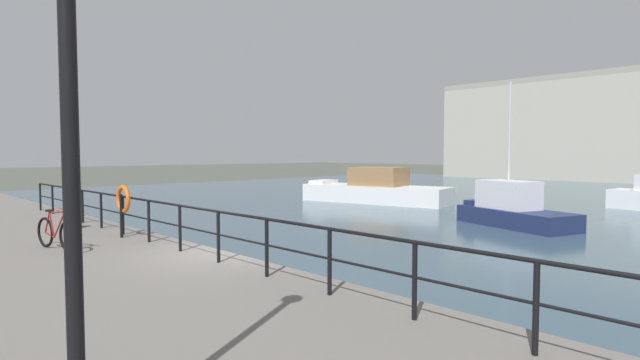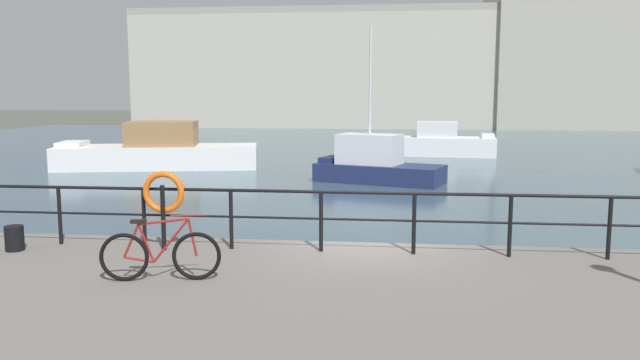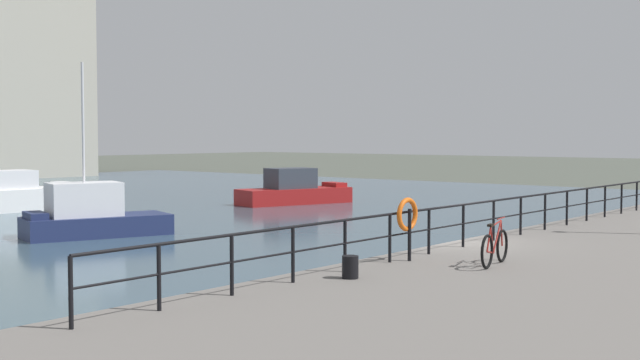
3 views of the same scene
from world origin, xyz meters
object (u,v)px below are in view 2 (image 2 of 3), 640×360
(parked_bicycle, at_px, (160,255))
(mooring_bollard, at_px, (14,238))
(moored_cabin_cruiser, at_px, (158,151))
(moored_small_launch, at_px, (375,164))
(life_ring_stand, at_px, (164,195))
(moored_white_yacht, at_px, (443,143))
(harbor_building, at_px, (444,65))

(parked_bicycle, xyz_separation_m, mooring_bollard, (-3.19, 1.42, -0.17))
(moored_cabin_cruiser, distance_m, parked_bicycle, 23.50)
(moored_small_launch, bearing_deg, life_ring_stand, 97.86)
(parked_bicycle, bearing_deg, moored_white_yacht, 67.71)
(parked_bicycle, bearing_deg, harbor_building, 71.84)
(harbor_building, height_order, mooring_bollard, harbor_building)
(mooring_bollard, distance_m, life_ring_stand, 2.73)
(harbor_building, distance_m, mooring_bollard, 63.92)
(moored_cabin_cruiser, xyz_separation_m, parked_bicycle, (8.41, -21.93, 0.58))
(parked_bicycle, bearing_deg, moored_small_launch, 71.56)
(moored_small_launch, xyz_separation_m, life_ring_stand, (-3.28, -16.33, 1.25))
(life_ring_stand, bearing_deg, moored_small_launch, 78.65)
(moored_white_yacht, xyz_separation_m, life_ring_stand, (-7.11, -28.16, 1.23))
(harbor_building, xyz_separation_m, moored_small_launch, (-6.44, -45.76, -6.07))
(moored_white_yacht, height_order, parked_bicycle, moored_white_yacht)
(harbor_building, xyz_separation_m, parked_bicycle, (-9.12, -63.90, -5.41))
(mooring_bollard, bearing_deg, moored_small_launch, 70.66)
(harbor_building, distance_m, moored_cabin_cruiser, 45.87)
(harbor_building, relative_size, life_ring_stand, 40.10)
(moored_cabin_cruiser, bearing_deg, moored_white_yacht, -163.42)
(parked_bicycle, height_order, mooring_bollard, parked_bicycle)
(harbor_building, xyz_separation_m, moored_white_yacht, (-2.61, -33.93, -6.05))
(moored_white_yacht, bearing_deg, moored_cabin_cruiser, -146.27)
(life_ring_stand, bearing_deg, harbor_building, 81.11)
(moored_white_yacht, xyz_separation_m, parked_bicycle, (-6.51, -29.97, 0.65))
(parked_bicycle, bearing_deg, mooring_bollard, 145.94)
(mooring_bollard, bearing_deg, harbor_building, 78.86)
(mooring_bollard, bearing_deg, parked_bicycle, -24.02)
(life_ring_stand, bearing_deg, moored_white_yacht, 75.83)
(moored_small_launch, distance_m, mooring_bollard, 17.73)
(moored_small_launch, bearing_deg, moored_cabin_cruiser, 0.32)
(moored_white_yacht, height_order, mooring_bollard, moored_white_yacht)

